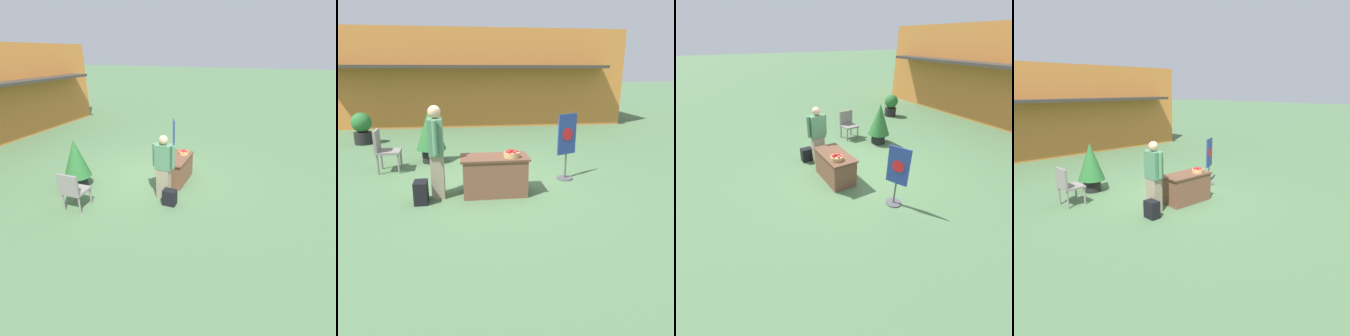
% 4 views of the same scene
% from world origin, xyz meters
% --- Properties ---
extents(ground_plane, '(120.00, 120.00, 0.00)m').
position_xyz_m(ground_plane, '(0.00, 0.00, 0.00)').
color(ground_plane, '#4C7047').
extents(storefront_building, '(13.59, 4.41, 4.01)m').
position_xyz_m(storefront_building, '(-0.40, 9.00, 2.01)').
color(storefront_building, '#C67533').
rests_on(storefront_building, ground_plane).
extents(display_table, '(1.31, 0.69, 0.76)m').
position_xyz_m(display_table, '(-0.04, -0.71, 0.38)').
color(display_table, brown).
rests_on(display_table, ground_plane).
extents(apple_basket, '(0.31, 0.31, 0.16)m').
position_xyz_m(apple_basket, '(0.28, -0.82, 0.83)').
color(apple_basket, tan).
rests_on(apple_basket, display_table).
extents(person_visitor, '(0.27, 0.61, 1.76)m').
position_xyz_m(person_visitor, '(-1.13, -0.73, 0.90)').
color(person_visitor, gray).
rests_on(person_visitor, ground_plane).
extents(backpack, '(0.24, 0.34, 0.42)m').
position_xyz_m(backpack, '(-1.43, -1.02, 0.21)').
color(backpack, black).
rests_on(backpack, ground_plane).
extents(poster_board, '(0.47, 0.36, 1.46)m').
position_xyz_m(poster_board, '(1.62, -0.01, 0.78)').
color(poster_board, '#4C4C51').
rests_on(poster_board, ground_plane).
extents(patio_chair, '(0.57, 0.57, 1.02)m').
position_xyz_m(patio_chair, '(-2.50, 1.12, 0.57)').
color(patio_chair, gray).
rests_on(patio_chair, ground_plane).
extents(potted_plant_far_right, '(0.77, 0.77, 1.45)m').
position_xyz_m(potted_plant_far_right, '(-1.46, 1.83, 0.81)').
color(potted_plant_far_right, black).
rests_on(potted_plant_far_right, ground_plane).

